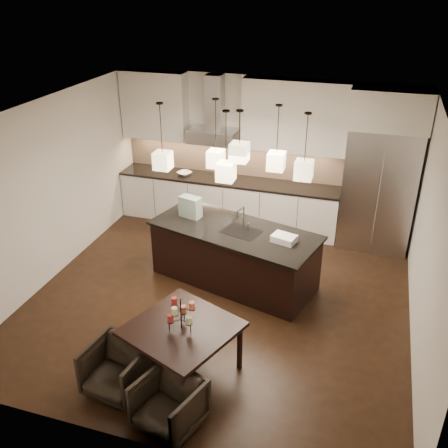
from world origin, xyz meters
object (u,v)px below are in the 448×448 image
(refrigerator, at_px, (378,189))
(armchair_right, at_px, (169,404))
(island_body, at_px, (234,256))
(dining_table, at_px, (183,350))
(armchair_left, at_px, (117,369))

(refrigerator, relative_size, armchair_right, 3.27)
(island_body, bearing_deg, dining_table, -75.50)
(refrigerator, bearing_deg, armchair_right, -111.47)
(refrigerator, distance_m, armchair_left, 5.30)
(island_body, distance_m, armchair_right, 2.95)
(refrigerator, bearing_deg, island_body, -137.38)
(refrigerator, height_order, dining_table, refrigerator)
(refrigerator, bearing_deg, armchair_left, -120.65)
(armchair_left, bearing_deg, refrigerator, 67.18)
(island_body, xyz_separation_m, armchair_left, (-0.64, -2.64, -0.13))
(refrigerator, relative_size, armchair_left, 3.14)
(armchair_right, bearing_deg, dining_table, 119.97)
(island_body, bearing_deg, armchair_right, -72.27)
(refrigerator, distance_m, dining_table, 4.57)
(dining_table, distance_m, armchair_left, 0.79)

